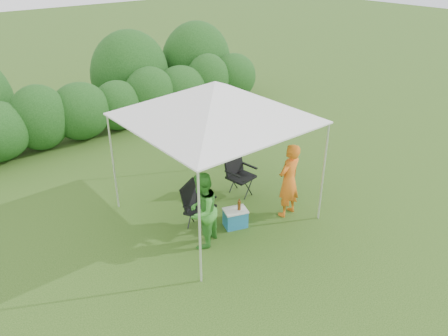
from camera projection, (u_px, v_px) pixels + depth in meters
ground at (231, 223)px, 8.87m from camera, size 70.00×70.00×0.00m
hedge at (104, 106)px, 12.71m from camera, size 11.77×1.53×1.80m
canopy at (215, 101)px, 8.09m from camera, size 3.10×3.10×2.83m
chair_right at (238, 171)px, 9.70m from camera, size 0.66×0.61×0.97m
chair_left at (196, 203)px, 8.51m from camera, size 0.74×0.72×0.96m
man at (289, 181)px, 8.81m from camera, size 0.63×0.46×1.59m
woman at (202, 211)px, 7.92m from camera, size 0.90×0.84×1.48m
cooler at (235, 218)px, 8.68m from camera, size 0.54×0.46×0.38m
bottle at (239, 204)px, 8.55m from camera, size 0.07×0.07×0.25m
lawn_toy at (262, 120)px, 13.61m from camera, size 0.62×0.51×0.31m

